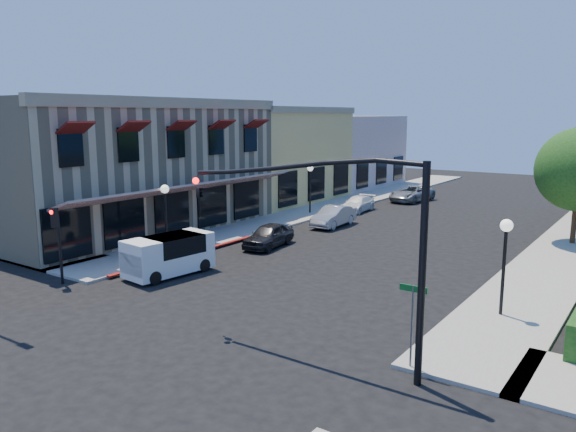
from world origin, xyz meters
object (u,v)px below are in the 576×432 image
Objects in this scene: lamppost_right_near at (505,243)px; parked_car_a at (269,235)px; secondary_signal at (57,231)px; lamppost_right_far at (576,192)px; lamppost_left_near at (165,201)px; white_van at (168,253)px; parked_car_b at (333,216)px; parked_car_c at (357,204)px; street_name_sign at (412,313)px; signal_mast_arm at (350,226)px; parked_car_d at (412,193)px; lamppost_left_far at (310,177)px.

lamppost_right_near is 14.05m from parked_car_a.
lamppost_right_far is at bearing 53.86° from secondary_signal.
white_van is at bearing -42.39° from lamppost_left_near.
lamppost_left_near is 0.95× the size of parked_car_a.
parked_car_b is at bearing 79.69° from secondary_signal.
secondary_signal is at bearing -97.64° from parked_car_c.
parked_car_a is at bearing 47.23° from lamppost_left_near.
secondary_signal is 1.33× the size of street_name_sign.
lamppost_left_near reaches higher than parked_car_b.
street_name_sign is (1.64, 0.70, -2.39)m from signal_mast_arm.
signal_mast_arm reaches higher than parked_car_c.
parked_car_a is 0.79× the size of parked_car_d.
lamppost_left_far is at bearing -173.29° from lamppost_right_far.
street_name_sign is 0.70× the size of lamppost_left_far.
parked_car_a is 0.98× the size of parked_car_c.
street_name_sign is 32.26m from parked_car_d.
white_van is at bearing -83.66° from parked_car_d.
parked_car_b is (0.45, 13.96, -0.37)m from white_van.
white_van is 1.11× the size of parked_car_a.
secondary_signal is at bearing -158.22° from lamppost_right_near.
street_name_sign is 13.08m from white_van.
lamppost_left_near and lamppost_right_far have the same top height.
lamppost_left_near is at bearing -100.98° from parked_car_c.
parked_car_b is at bearing -159.40° from lamppost_right_far.
lamppost_right_near is at bearing 21.78° from secondary_signal.
white_van is (3.25, -16.96, -1.71)m from lamppost_left_far.
lamppost_right_near is at bearing 0.00° from lamppost_left_near.
lamppost_left_near is at bearing -90.00° from lamppost_left_far.
parked_car_c is at bearing 130.85° from lamppost_right_near.
lamppost_right_far reaches higher than street_name_sign.
lamppost_left_far is (-0.50, 20.59, 0.42)m from secondary_signal.
lamppost_left_far is 10.87m from parked_car_a.
lamppost_right_near is at bearing -53.71° from parked_car_d.
white_van is (-11.11, 3.54, -3.06)m from signal_mast_arm.
secondary_signal is 0.86× the size of parked_car_c.
parked_car_b is at bearing 88.15° from white_van.
signal_mast_arm is 3.20× the size of street_name_sign.
signal_mast_arm is 32.49m from parked_car_d.
parked_car_c is at bearing 52.52° from lamppost_left_far.
signal_mast_arm is 2.24× the size of lamppost_left_near.
lamppost_right_far is at bearing -23.73° from parked_car_d.
lamppost_left_far is at bearing 139.43° from parked_car_b.
lamppost_left_far is 0.95× the size of parked_car_a.
street_name_sign reaches higher than parked_car_c.
lamppost_right_far is at bearing 83.30° from signal_mast_arm.
street_name_sign is 20.85m from parked_car_b.
lamppost_left_far reaches higher than parked_car_b.
lamppost_right_far is at bearing 87.37° from street_name_sign.
parked_car_b is at bearing 126.21° from street_name_sign.
street_name_sign is at bearing -62.28° from parked_car_c.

